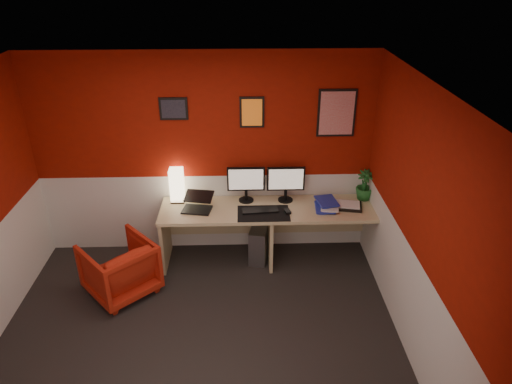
% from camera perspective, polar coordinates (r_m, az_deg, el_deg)
% --- Properties ---
extents(ground, '(4.00, 3.50, 0.01)m').
position_cam_1_polar(ground, '(4.85, -6.97, -17.93)').
color(ground, black).
rests_on(ground, ground).
extents(ceiling, '(4.00, 3.50, 0.01)m').
position_cam_1_polar(ceiling, '(3.56, -9.26, 11.82)').
color(ceiling, white).
rests_on(ceiling, ground).
extents(wall_back, '(4.00, 0.01, 2.50)m').
position_cam_1_polar(wall_back, '(5.61, -6.33, 4.27)').
color(wall_back, '#921607').
rests_on(wall_back, ground).
extents(wall_right, '(0.01, 3.50, 2.50)m').
position_cam_1_polar(wall_right, '(4.33, 19.48, -4.67)').
color(wall_right, '#921607').
rests_on(wall_right, ground).
extents(wainscot_back, '(4.00, 0.01, 1.00)m').
position_cam_1_polar(wainscot_back, '(5.94, -5.97, -2.42)').
color(wainscot_back, silver).
rests_on(wainscot_back, ground).
extents(wainscot_right, '(0.01, 3.50, 1.00)m').
position_cam_1_polar(wainscot_right, '(4.75, 18.01, -12.39)').
color(wainscot_right, silver).
rests_on(wainscot_right, ground).
extents(desk, '(2.60, 0.65, 0.73)m').
position_cam_1_polar(desk, '(5.71, 1.72, -5.17)').
color(desk, tan).
rests_on(desk, ground).
extents(shoji_lamp, '(0.16, 0.16, 0.40)m').
position_cam_1_polar(shoji_lamp, '(5.67, -9.61, 0.72)').
color(shoji_lamp, '#FFE5B2').
rests_on(shoji_lamp, desk).
extents(laptop, '(0.37, 0.29, 0.22)m').
position_cam_1_polar(laptop, '(5.47, -7.28, -1.23)').
color(laptop, black).
rests_on(laptop, desk).
extents(monitor_left, '(0.45, 0.06, 0.58)m').
position_cam_1_polar(monitor_left, '(5.56, -1.23, 1.58)').
color(monitor_left, black).
rests_on(monitor_left, desk).
extents(monitor_right, '(0.45, 0.06, 0.58)m').
position_cam_1_polar(monitor_right, '(5.57, 3.68, 1.61)').
color(monitor_right, black).
rests_on(monitor_right, desk).
extents(desk_mat, '(0.60, 0.38, 0.01)m').
position_cam_1_polar(desk_mat, '(5.41, 0.91, -2.62)').
color(desk_mat, black).
rests_on(desk_mat, desk).
extents(keyboard, '(0.43, 0.18, 0.02)m').
position_cam_1_polar(keyboard, '(5.45, 0.50, -2.23)').
color(keyboard, black).
rests_on(keyboard, desk_mat).
extents(mouse, '(0.08, 0.11, 0.03)m').
position_cam_1_polar(mouse, '(5.42, 3.86, -2.37)').
color(mouse, black).
rests_on(mouse, desk_mat).
extents(book_bottom, '(0.25, 0.32, 0.03)m').
position_cam_1_polar(book_bottom, '(5.55, 7.23, -1.89)').
color(book_bottom, '#222D9D').
rests_on(book_bottom, desk).
extents(book_middle, '(0.25, 0.31, 0.02)m').
position_cam_1_polar(book_middle, '(5.55, 7.94, -1.64)').
color(book_middle, silver).
rests_on(book_middle, book_bottom).
extents(book_top, '(0.27, 0.34, 0.03)m').
position_cam_1_polar(book_top, '(5.56, 7.52, -1.26)').
color(book_top, '#222D9D').
rests_on(book_top, book_middle).
extents(zen_tray, '(0.39, 0.31, 0.03)m').
position_cam_1_polar(zen_tray, '(5.64, 10.99, -1.66)').
color(zen_tray, black).
rests_on(zen_tray, desk).
extents(potted_plant, '(0.22, 0.22, 0.37)m').
position_cam_1_polar(potted_plant, '(5.79, 13.14, 0.82)').
color(potted_plant, '#19591E').
rests_on(potted_plant, desk).
extents(pc_tower, '(0.29, 0.48, 0.45)m').
position_cam_1_polar(pc_tower, '(5.82, 0.44, -6.09)').
color(pc_tower, '#99999E').
rests_on(pc_tower, ground).
extents(armchair, '(0.97, 0.97, 0.63)m').
position_cam_1_polar(armchair, '(5.44, -16.29, -8.89)').
color(armchair, '#A92817').
rests_on(armchair, ground).
extents(art_left, '(0.32, 0.02, 0.26)m').
position_cam_1_polar(art_left, '(5.43, -10.02, 9.97)').
color(art_left, black).
rests_on(art_left, wall_back).
extents(art_center, '(0.28, 0.02, 0.36)m').
position_cam_1_polar(art_center, '(5.39, -0.50, 9.70)').
color(art_center, orange).
rests_on(art_center, wall_back).
extents(art_right, '(0.44, 0.02, 0.56)m').
position_cam_1_polar(art_right, '(5.51, 9.81, 9.46)').
color(art_right, red).
rests_on(art_right, wall_back).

